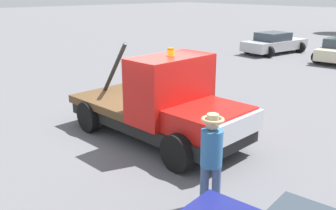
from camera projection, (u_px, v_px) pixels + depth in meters
The scene contains 4 objects.
ground_plane at pixel (156, 137), 10.42m from camera, with size 160.00×160.00×0.00m, color slate.
tow_truck at pixel (164, 106), 9.90m from camera, with size 5.43×2.56×2.54m.
person_near_truck at pixel (211, 154), 6.74m from camera, with size 0.41×0.41×1.86m.
parked_car_silver at pixel (274, 43), 23.83m from camera, with size 2.65×4.70×1.34m.
Camera 1 is at (7.41, -6.25, 3.94)m, focal length 40.00 mm.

